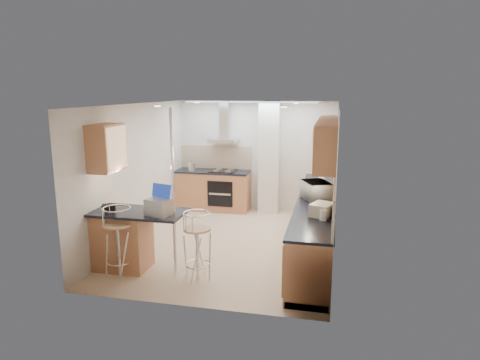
% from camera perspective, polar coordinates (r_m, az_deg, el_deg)
% --- Properties ---
extents(ground, '(4.80, 4.80, 0.00)m').
position_cam_1_polar(ground, '(7.91, -1.13, -8.36)').
color(ground, '#D7B58F').
rests_on(ground, ground).
extents(room_shell, '(3.64, 4.84, 2.51)m').
position_cam_1_polar(room_shell, '(7.81, 1.79, 3.09)').
color(room_shell, white).
rests_on(room_shell, ground).
extents(right_counter, '(0.63, 4.40, 0.92)m').
position_cam_1_polar(right_counter, '(7.56, 10.03, -5.81)').
color(right_counter, '#B26F47').
rests_on(right_counter, ground).
extents(back_counter, '(1.70, 0.63, 0.92)m').
position_cam_1_polar(back_counter, '(9.96, -3.62, -1.33)').
color(back_counter, '#B26F47').
rests_on(back_counter, ground).
extents(peninsula, '(1.47, 0.72, 0.94)m').
position_cam_1_polar(peninsula, '(6.82, -13.39, -7.82)').
color(peninsula, '#B26F47').
rests_on(peninsula, ground).
extents(microwave, '(0.59, 0.68, 0.32)m').
position_cam_1_polar(microwave, '(7.29, 10.14, -1.44)').
color(microwave, white).
rests_on(microwave, right_counter).
extents(laptop, '(0.41, 0.35, 0.24)m').
position_cam_1_polar(laptop, '(6.38, -10.77, -3.56)').
color(laptop, '#A8ACB1').
rests_on(laptop, peninsula).
extents(bag, '(0.24, 0.21, 0.11)m').
position_cam_1_polar(bag, '(6.77, -17.10, -3.58)').
color(bag, black).
rests_on(bag, peninsula).
extents(bar_stool_near, '(0.47, 0.47, 1.08)m').
position_cam_1_polar(bar_stool_near, '(6.63, -15.90, -7.94)').
color(bar_stool_near, tan).
rests_on(bar_stool_near, ground).
extents(bar_stool_end, '(0.59, 0.59, 1.03)m').
position_cam_1_polar(bar_stool_end, '(6.32, -5.70, -8.75)').
color(bar_stool_end, tan).
rests_on(bar_stool_end, ground).
extents(jar_a, '(0.15, 0.15, 0.19)m').
position_cam_1_polar(jar_a, '(8.28, 10.81, -0.31)').
color(jar_a, beige).
rests_on(jar_a, right_counter).
extents(jar_b, '(0.12, 0.12, 0.14)m').
position_cam_1_polar(jar_b, '(8.13, 9.83, -0.67)').
color(jar_b, beige).
rests_on(jar_b, right_counter).
extents(jar_c, '(0.17, 0.17, 0.20)m').
position_cam_1_polar(jar_c, '(7.29, 11.58, -1.99)').
color(jar_c, beige).
rests_on(jar_c, right_counter).
extents(jar_d, '(0.11, 0.11, 0.14)m').
position_cam_1_polar(jar_d, '(6.23, 11.04, -4.62)').
color(jar_d, white).
rests_on(jar_d, right_counter).
extents(bread_bin, '(0.39, 0.44, 0.19)m').
position_cam_1_polar(bread_bin, '(6.42, 10.90, -3.90)').
color(bread_bin, beige).
rests_on(bread_bin, right_counter).
extents(kettle, '(0.16, 0.16, 0.20)m').
position_cam_1_polar(kettle, '(9.83, -6.44, 1.79)').
color(kettle, silver).
rests_on(kettle, back_counter).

